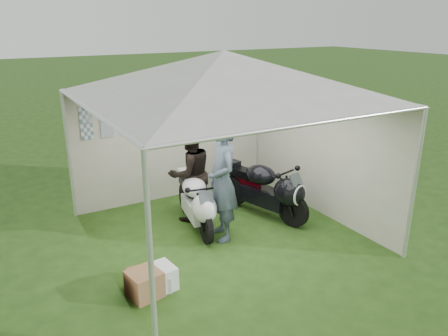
{
  "coord_description": "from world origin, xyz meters",
  "views": [
    {
      "loc": [
        -3.27,
        -5.7,
        3.42
      ],
      "look_at": [
        0.2,
        0.35,
        1.04
      ],
      "focal_mm": 35.0,
      "sensor_mm": 36.0,
      "label": 1
    }
  ],
  "objects_px": {
    "motorcycle_white": "(197,201)",
    "person_dark_jacket": "(190,174)",
    "equipment_box": "(244,182)",
    "crate_0": "(156,279)",
    "motorcycle_black": "(267,189)",
    "crate_3": "(144,278)",
    "paddock_stand": "(231,196)",
    "person_blue_jacket": "(222,181)",
    "canopy_tent": "(223,79)",
    "crate_1": "(144,284)",
    "crate_2": "(159,282)"
  },
  "relations": [
    {
      "from": "motorcycle_black",
      "to": "paddock_stand",
      "type": "distance_m",
      "value": 0.99
    },
    {
      "from": "motorcycle_black",
      "to": "equipment_box",
      "type": "distance_m",
      "value": 1.28
    },
    {
      "from": "motorcycle_white",
      "to": "motorcycle_black",
      "type": "distance_m",
      "value": 1.33
    },
    {
      "from": "person_dark_jacket",
      "to": "equipment_box",
      "type": "height_order",
      "value": "person_dark_jacket"
    },
    {
      "from": "canopy_tent",
      "to": "crate_1",
      "type": "bearing_deg",
      "value": -150.13
    },
    {
      "from": "motorcycle_white",
      "to": "crate_2",
      "type": "bearing_deg",
      "value": -121.85
    },
    {
      "from": "canopy_tent",
      "to": "motorcycle_white",
      "type": "distance_m",
      "value": 2.13
    },
    {
      "from": "person_dark_jacket",
      "to": "canopy_tent",
      "type": "bearing_deg",
      "value": 99.73
    },
    {
      "from": "paddock_stand",
      "to": "crate_3",
      "type": "relative_size",
      "value": 0.91
    },
    {
      "from": "motorcycle_white",
      "to": "crate_3",
      "type": "bearing_deg",
      "value": -128.71
    },
    {
      "from": "motorcycle_black",
      "to": "crate_1",
      "type": "height_order",
      "value": "motorcycle_black"
    },
    {
      "from": "motorcycle_black",
      "to": "equipment_box",
      "type": "relative_size",
      "value": 4.21
    },
    {
      "from": "crate_1",
      "to": "equipment_box",
      "type": "bearing_deg",
      "value": 38.38
    },
    {
      "from": "motorcycle_white",
      "to": "person_blue_jacket",
      "type": "xyz_separation_m",
      "value": [
        0.22,
        -0.49,
        0.49
      ]
    },
    {
      "from": "paddock_stand",
      "to": "crate_2",
      "type": "distance_m",
      "value": 3.09
    },
    {
      "from": "equipment_box",
      "to": "crate_3",
      "type": "xyz_separation_m",
      "value": [
        -3.0,
        -2.22,
        -0.09
      ]
    },
    {
      "from": "person_dark_jacket",
      "to": "crate_3",
      "type": "height_order",
      "value": "person_dark_jacket"
    },
    {
      "from": "motorcycle_black",
      "to": "crate_2",
      "type": "xyz_separation_m",
      "value": [
        -2.57,
        -1.18,
        -0.43
      ]
    },
    {
      "from": "crate_2",
      "to": "crate_3",
      "type": "distance_m",
      "value": 0.22
    },
    {
      "from": "crate_1",
      "to": "crate_3",
      "type": "relative_size",
      "value": 0.97
    },
    {
      "from": "crate_0",
      "to": "crate_1",
      "type": "height_order",
      "value": "crate_1"
    },
    {
      "from": "paddock_stand",
      "to": "crate_2",
      "type": "xyz_separation_m",
      "value": [
        -2.32,
        -2.04,
        -0.02
      ]
    },
    {
      "from": "canopy_tent",
      "to": "paddock_stand",
      "type": "xyz_separation_m",
      "value": [
        0.78,
        1.07,
        -2.44
      ]
    },
    {
      "from": "person_dark_jacket",
      "to": "person_blue_jacket",
      "type": "bearing_deg",
      "value": 94.44
    },
    {
      "from": "equipment_box",
      "to": "crate_0",
      "type": "relative_size",
      "value": 0.95
    },
    {
      "from": "canopy_tent",
      "to": "crate_3",
      "type": "height_order",
      "value": "canopy_tent"
    },
    {
      "from": "motorcycle_white",
      "to": "crate_0",
      "type": "height_order",
      "value": "motorcycle_white"
    },
    {
      "from": "motorcycle_white",
      "to": "crate_2",
      "type": "xyz_separation_m",
      "value": [
        -1.25,
        -1.38,
        -0.38
      ]
    },
    {
      "from": "motorcycle_white",
      "to": "person_dark_jacket",
      "type": "height_order",
      "value": "person_dark_jacket"
    },
    {
      "from": "motorcycle_black",
      "to": "crate_3",
      "type": "relative_size",
      "value": 4.75
    },
    {
      "from": "crate_2",
      "to": "crate_3",
      "type": "bearing_deg",
      "value": 132.29
    },
    {
      "from": "paddock_stand",
      "to": "crate_1",
      "type": "distance_m",
      "value": 3.27
    },
    {
      "from": "motorcycle_black",
      "to": "crate_1",
      "type": "bearing_deg",
      "value": -172.72
    },
    {
      "from": "motorcycle_white",
      "to": "crate_2",
      "type": "height_order",
      "value": "motorcycle_white"
    },
    {
      "from": "motorcycle_black",
      "to": "person_dark_jacket",
      "type": "bearing_deg",
      "value": 137.55
    },
    {
      "from": "paddock_stand",
      "to": "crate_1",
      "type": "xyz_separation_m",
      "value": [
        -2.53,
        -2.07,
        0.04
      ]
    },
    {
      "from": "crate_1",
      "to": "motorcycle_black",
      "type": "bearing_deg",
      "value": 23.55
    },
    {
      "from": "canopy_tent",
      "to": "crate_0",
      "type": "bearing_deg",
      "value": -148.72
    },
    {
      "from": "canopy_tent",
      "to": "person_blue_jacket",
      "type": "relative_size",
      "value": 2.86
    },
    {
      "from": "paddock_stand",
      "to": "crate_3",
      "type": "distance_m",
      "value": 3.11
    },
    {
      "from": "crate_1",
      "to": "crate_3",
      "type": "bearing_deg",
      "value": 73.65
    },
    {
      "from": "motorcycle_black",
      "to": "crate_0",
      "type": "bearing_deg",
      "value": -172.23
    },
    {
      "from": "motorcycle_black",
      "to": "crate_2",
      "type": "bearing_deg",
      "value": -171.61
    },
    {
      "from": "crate_0",
      "to": "motorcycle_black",
      "type": "bearing_deg",
      "value": 24.05
    },
    {
      "from": "person_blue_jacket",
      "to": "crate_2",
      "type": "bearing_deg",
      "value": -47.97
    },
    {
      "from": "crate_0",
      "to": "crate_2",
      "type": "relative_size",
      "value": 1.54
    },
    {
      "from": "person_blue_jacket",
      "to": "crate_0",
      "type": "distance_m",
      "value": 1.92
    },
    {
      "from": "motorcycle_black",
      "to": "crate_3",
      "type": "distance_m",
      "value": 2.94
    },
    {
      "from": "motorcycle_white",
      "to": "person_dark_jacket",
      "type": "bearing_deg",
      "value": 88.17
    },
    {
      "from": "person_dark_jacket",
      "to": "crate_0",
      "type": "xyz_separation_m",
      "value": [
        -1.37,
        -1.76,
        -0.7
      ]
    }
  ]
}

